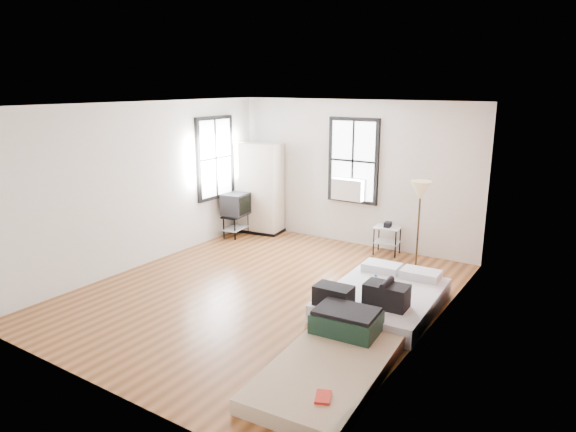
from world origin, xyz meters
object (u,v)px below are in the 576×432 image
Objects in this scene: tv_stand at (236,206)px; wardrobe at (260,188)px; mattress_main at (382,297)px; mattress_bare at (333,357)px; side_table at (387,233)px; floor_lamp at (420,196)px.

wardrobe is at bearing 61.59° from tv_stand.
mattress_main is at bearing -30.04° from tv_stand.
side_table is at bearing 100.00° from mattress_bare.
mattress_main is 2.48m from side_table.
wardrobe is at bearing 146.41° from mattress_main.
wardrobe is 2.10× the size of tv_stand.
mattress_bare is at bearing -75.52° from side_table.
wardrobe reaches higher than tv_stand.
mattress_bare is 3.52m from floor_lamp.
floor_lamp is (3.69, -0.70, 0.41)m from wardrobe.
floor_lamp reaches higher than mattress_main.
mattress_bare is 4.21m from side_table.
tv_stand is (-0.21, -0.54, -0.30)m from wardrobe.
floor_lamp is at bearing -42.95° from side_table.
side_table is 0.39× the size of floor_lamp.
tv_stand reaches higher than mattress_bare.
side_table is at bearing 108.27° from mattress_main.
floor_lamp is at bearing -9.26° from tv_stand.
side_table is 1.48m from floor_lamp.
wardrobe is at bearing 169.20° from floor_lamp.
side_table is at bearing 137.05° from floor_lamp.
mattress_main is 1.93m from floor_lamp.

